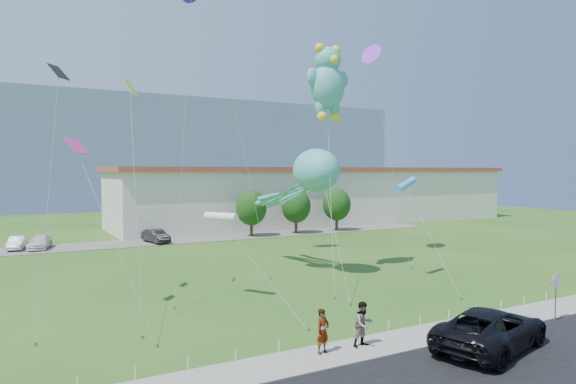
# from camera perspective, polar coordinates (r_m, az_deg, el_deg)

# --- Properties ---
(ground) EXTENTS (160.00, 160.00, 0.00)m
(ground) POSITION_cam_1_polar(r_m,az_deg,el_deg) (26.48, 7.56, -14.65)
(ground) COLOR #275417
(ground) RESTS_ON ground
(sidewalk) EXTENTS (80.00, 2.50, 0.10)m
(sidewalk) POSITION_cam_1_polar(r_m,az_deg,el_deg) (24.41, 11.54, -16.04)
(sidewalk) COLOR gray
(sidewalk) RESTS_ON ground
(parking_strip) EXTENTS (70.00, 6.00, 0.06)m
(parking_strip) POSITION_cam_1_polar(r_m,az_deg,el_deg) (57.88, -13.56, -5.33)
(parking_strip) COLOR #59544C
(parking_strip) RESTS_ON ground
(hill_ridge) EXTENTS (160.00, 50.00, 25.00)m
(hill_ridge) POSITION_cam_1_polar(r_m,az_deg,el_deg) (141.24, -22.77, 4.15)
(hill_ridge) COLOR gray
(hill_ridge) RESTS_ON ground
(warehouse) EXTENTS (61.00, 15.00, 8.20)m
(warehouse) POSITION_cam_1_polar(r_m,az_deg,el_deg) (76.42, 3.69, -0.32)
(warehouse) COLOR beige
(warehouse) RESTS_ON ground
(stop_sign) EXTENTS (0.80, 0.07, 2.50)m
(stop_sign) POSITION_cam_1_polar(r_m,az_deg,el_deg) (29.97, 27.62, -9.20)
(stop_sign) COLOR slate
(stop_sign) RESTS_ON ground
(rope_fence) EXTENTS (26.05, 0.05, 0.50)m
(rope_fence) POSITION_cam_1_polar(r_m,az_deg,el_deg) (25.42, 9.36, -14.80)
(rope_fence) COLOR white
(rope_fence) RESTS_ON ground
(tree_near) EXTENTS (3.60, 3.60, 5.47)m
(tree_near) POSITION_cam_1_polar(r_m,az_deg,el_deg) (60.01, -4.09, -1.77)
(tree_near) COLOR #3F2B19
(tree_near) RESTS_ON ground
(tree_mid) EXTENTS (3.60, 3.60, 5.47)m
(tree_mid) POSITION_cam_1_polar(r_m,az_deg,el_deg) (62.75, 0.90, -1.58)
(tree_mid) COLOR #3F2B19
(tree_mid) RESTS_ON ground
(tree_far) EXTENTS (3.60, 3.60, 5.47)m
(tree_far) POSITION_cam_1_polar(r_m,az_deg,el_deg) (65.93, 5.43, -1.40)
(tree_far) COLOR #3F2B19
(tree_far) RESTS_ON ground
(suv) EXTENTS (6.97, 4.62, 1.78)m
(suv) POSITION_cam_1_polar(r_m,az_deg,el_deg) (24.43, 21.63, -13.94)
(suv) COLOR black
(suv) RESTS_ON road
(pedestrian_left) EXTENTS (0.78, 0.61, 1.87)m
(pedestrian_left) POSITION_cam_1_polar(r_m,az_deg,el_deg) (22.27, 3.89, -15.17)
(pedestrian_left) COLOR gray
(pedestrian_left) RESTS_ON sidewalk
(pedestrian_right) EXTENTS (1.01, 0.82, 1.96)m
(pedestrian_right) POSITION_cam_1_polar(r_m,az_deg,el_deg) (23.26, 8.38, -14.30)
(pedestrian_right) COLOR gray
(pedestrian_right) RESTS_ON sidewalk
(parked_car_silver) EXTENTS (2.11, 4.07, 1.28)m
(parked_car_silver) POSITION_cam_1_polar(r_m,az_deg,el_deg) (56.75, -27.88, -5.01)
(parked_car_silver) COLOR silver
(parked_car_silver) RESTS_ON parking_strip
(parked_car_white) EXTENTS (2.80, 4.68, 1.27)m
(parked_car_white) POSITION_cam_1_polar(r_m,az_deg,el_deg) (56.28, -25.85, -5.04)
(parked_car_white) COLOR silver
(parked_car_white) RESTS_ON parking_strip
(parked_car_black) EXTENTS (2.28, 4.52, 1.42)m
(parked_car_black) POSITION_cam_1_polar(r_m,az_deg,el_deg) (56.68, -14.48, -4.74)
(parked_car_black) COLOR black
(parked_car_black) RESTS_ON parking_strip
(octopus_kite) EXTENTS (4.25, 15.09, 9.35)m
(octopus_kite) POSITION_cam_1_polar(r_m,az_deg,el_deg) (38.47, 2.17, 1.35)
(octopus_kite) COLOR teal
(octopus_kite) RESTS_ON ground
(teddy_bear_kite) EXTENTS (5.64, 7.84, 17.08)m
(teddy_bear_kite) POSITION_cam_1_polar(r_m,az_deg,el_deg) (38.92, 4.44, 12.21)
(teddy_bear_kite) COLOR teal
(teddy_bear_kite) RESTS_ON ground
(small_kite_yellow) EXTENTS (1.99, 8.81, 13.22)m
(small_kite_yellow) POSITION_cam_1_polar(r_m,az_deg,el_deg) (31.63, -17.02, 8.49)
(small_kite_yellow) COLOR #D9EE38
(small_kite_yellow) RESTS_ON ground
(small_kite_cyan) EXTENTS (1.50, 7.46, 7.20)m
(small_kite_cyan) POSITION_cam_1_polar(r_m,az_deg,el_deg) (37.50, 13.02, 0.76)
(small_kite_cyan) COLOR #379EF9
(small_kite_cyan) RESTS_ON ground
(small_kite_white) EXTENTS (1.79, 8.83, 5.44)m
(small_kite_white) POSITION_cam_1_polar(r_m,az_deg,el_deg) (30.78, -7.42, -2.82)
(small_kite_white) COLOR white
(small_kite_white) RESTS_ON ground
(small_kite_pink) EXTENTS (3.06, 7.80, 9.49)m
(small_kite_pink) POSITION_cam_1_polar(r_m,az_deg,el_deg) (28.75, -21.72, 2.85)
(small_kite_pink) COLOR #CE2D92
(small_kite_pink) RESTS_ON ground
(small_kite_purple) EXTENTS (1.80, 6.67, 18.72)m
(small_kite_purple) POSITION_cam_1_polar(r_m,az_deg,el_deg) (46.98, 9.33, 14.47)
(small_kite_purple) COLOR #8E36DB
(small_kite_purple) RESTS_ON ground
(small_kite_black) EXTENTS (2.43, 7.54, 13.75)m
(small_kite_black) POSITION_cam_1_polar(r_m,az_deg,el_deg) (31.31, -24.35, 9.32)
(small_kite_black) COLOR black
(small_kite_black) RESTS_ON ground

